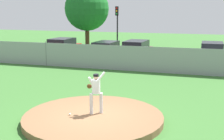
% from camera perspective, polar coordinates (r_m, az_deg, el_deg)
% --- Properties ---
extents(ground_plane, '(80.00, 80.00, 0.00)m').
position_cam_1_polar(ground_plane, '(17.47, 3.70, -2.84)').
color(ground_plane, '#386B2D').
extents(asphalt_strip, '(44.00, 7.00, 0.01)m').
position_cam_1_polar(asphalt_strip, '(25.62, 8.41, 1.58)').
color(asphalt_strip, '#2B2B2D').
rests_on(asphalt_strip, ground_plane).
extents(pitchers_mound, '(5.42, 5.42, 0.25)m').
position_cam_1_polar(pitchers_mound, '(11.95, -3.52, -8.92)').
color(pitchers_mound, brown).
rests_on(pitchers_mound, ground_plane).
extents(pitcher_youth, '(0.78, 0.35, 1.69)m').
position_cam_1_polar(pitcher_youth, '(11.78, -3.05, -3.61)').
color(pitcher_youth, silver).
rests_on(pitcher_youth, pitchers_mound).
extents(baseball, '(0.07, 0.07, 0.07)m').
position_cam_1_polar(baseball, '(11.95, -7.90, -8.20)').
color(baseball, white).
rests_on(baseball, pitchers_mound).
extents(chainlink_fence, '(39.06, 0.07, 1.87)m').
position_cam_1_polar(chainlink_fence, '(21.11, 6.42, 2.02)').
color(chainlink_fence, gray).
rests_on(chainlink_fence, ground_plane).
extents(parked_car_red, '(2.03, 4.34, 1.74)m').
position_cam_1_polar(parked_car_red, '(27.76, -9.32, 4.00)').
color(parked_car_red, '#A81919').
rests_on(parked_car_red, ground_plane).
extents(parked_car_burgundy, '(2.02, 4.75, 1.74)m').
position_cam_1_polar(parked_car_burgundy, '(25.39, 4.53, 3.46)').
color(parked_car_burgundy, maroon).
rests_on(parked_car_burgundy, ground_plane).
extents(parked_car_white, '(1.85, 4.38, 1.71)m').
position_cam_1_polar(parked_car_white, '(25.60, 18.18, 2.95)').
color(parked_car_white, silver).
rests_on(parked_car_white, ground_plane).
extents(parked_car_champagne, '(2.02, 4.67, 1.58)m').
position_cam_1_polar(parked_car_champagne, '(26.18, -1.14, 3.58)').
color(parked_car_champagne, tan).
rests_on(parked_car_champagne, ground_plane).
extents(traffic_cone_orange, '(0.40, 0.40, 0.55)m').
position_cam_1_polar(traffic_cone_orange, '(28.65, -2.90, 3.21)').
color(traffic_cone_orange, orange).
rests_on(traffic_cone_orange, asphalt_strip).
extents(traffic_light_near, '(0.28, 0.46, 4.58)m').
position_cam_1_polar(traffic_light_near, '(30.80, 0.96, 9.17)').
color(traffic_light_near, black).
rests_on(traffic_light_near, ground_plane).
extents(tree_broad_right, '(5.16, 5.16, 6.95)m').
position_cam_1_polar(tree_broad_right, '(36.36, -4.74, 11.36)').
color(tree_broad_right, '#4C331E').
rests_on(tree_broad_right, ground_plane).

